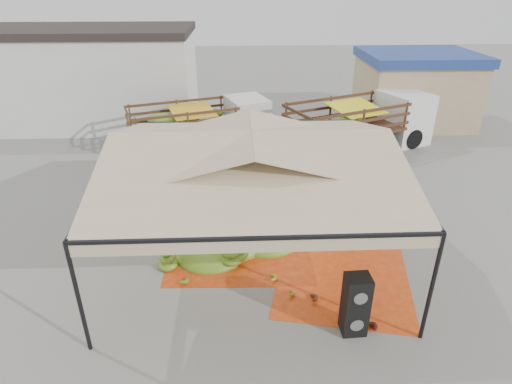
{
  "coord_description": "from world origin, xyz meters",
  "views": [
    {
      "loc": [
        -0.38,
        -11.57,
        7.94
      ],
      "look_at": [
        0.2,
        1.5,
        1.3
      ],
      "focal_mm": 30.0,
      "sensor_mm": 36.0,
      "label": 1
    }
  ],
  "objects_px": {
    "vendor": "(300,165)",
    "truck_right": "(366,118)",
    "truck_left": "(206,120)",
    "banana_heap": "(224,222)",
    "speaker_stack": "(355,305)"
  },
  "relations": [
    {
      "from": "speaker_stack",
      "to": "truck_right",
      "type": "relative_size",
      "value": 0.21
    },
    {
      "from": "vendor",
      "to": "truck_left",
      "type": "xyz_separation_m",
      "value": [
        -4.18,
        4.5,
        0.58
      ]
    },
    {
      "from": "banana_heap",
      "to": "truck_left",
      "type": "height_order",
      "value": "truck_left"
    },
    {
      "from": "banana_heap",
      "to": "speaker_stack",
      "type": "distance_m",
      "value": 5.49
    },
    {
      "from": "banana_heap",
      "to": "speaker_stack",
      "type": "xyz_separation_m",
      "value": [
        3.29,
        -4.39,
        0.23
      ]
    },
    {
      "from": "banana_heap",
      "to": "truck_right",
      "type": "xyz_separation_m",
      "value": [
        6.93,
        8.14,
        1.0
      ]
    },
    {
      "from": "truck_right",
      "to": "banana_heap",
      "type": "bearing_deg",
      "value": -154.2
    },
    {
      "from": "vendor",
      "to": "truck_left",
      "type": "height_order",
      "value": "truck_left"
    },
    {
      "from": "speaker_stack",
      "to": "banana_heap",
      "type": "bearing_deg",
      "value": 124.18
    },
    {
      "from": "vendor",
      "to": "truck_right",
      "type": "height_order",
      "value": "truck_right"
    },
    {
      "from": "speaker_stack",
      "to": "truck_left",
      "type": "xyz_separation_m",
      "value": [
        -4.37,
        12.98,
        0.63
      ]
    },
    {
      "from": "vendor",
      "to": "truck_right",
      "type": "xyz_separation_m",
      "value": [
        3.84,
        4.05,
        0.72
      ]
    },
    {
      "from": "banana_heap",
      "to": "truck_left",
      "type": "distance_m",
      "value": 8.7
    },
    {
      "from": "banana_heap",
      "to": "truck_right",
      "type": "bearing_deg",
      "value": 49.57
    },
    {
      "from": "banana_heap",
      "to": "truck_left",
      "type": "bearing_deg",
      "value": 97.19
    }
  ]
}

